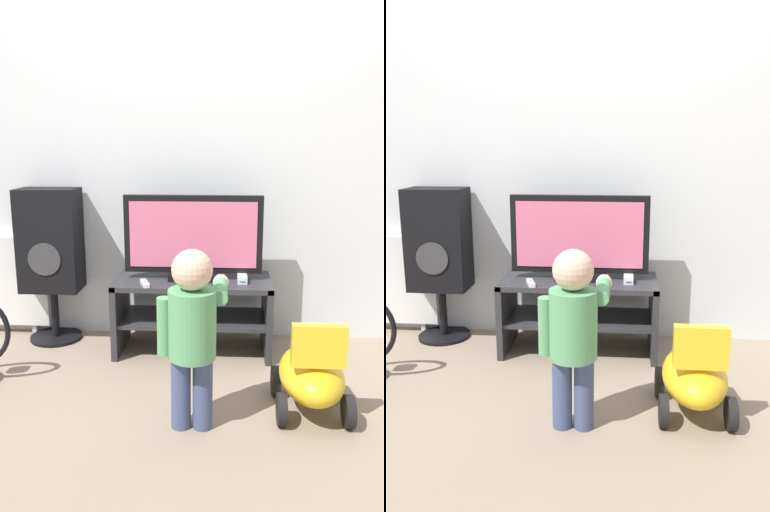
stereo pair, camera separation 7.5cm
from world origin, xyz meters
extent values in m
plane|color=gray|center=(0.00, 0.00, 0.00)|extent=(16.00, 16.00, 0.00)
cube|color=silver|center=(0.00, 0.51, 1.30)|extent=(10.00, 0.06, 2.60)
cube|color=#2D2D33|center=(0.00, 0.22, 0.44)|extent=(0.93, 0.43, 0.03)
cube|color=#2D2D33|center=(0.00, 0.22, 0.20)|extent=(0.89, 0.39, 0.02)
cube|color=#2D2D33|center=(-0.45, 0.22, 0.23)|extent=(0.04, 0.43, 0.45)
cube|color=#2D2D33|center=(0.45, 0.22, 0.23)|extent=(0.04, 0.43, 0.45)
cube|color=black|center=(0.00, 0.24, 0.47)|extent=(0.29, 0.20, 0.04)
cube|color=black|center=(0.00, 0.24, 0.72)|extent=(0.82, 0.05, 0.46)
cube|color=#D8668C|center=(0.00, 0.21, 0.72)|extent=(0.75, 0.01, 0.39)
cube|color=white|center=(0.29, 0.19, 0.47)|extent=(0.06, 0.17, 0.04)
cube|color=#3F8CE5|center=(0.29, 0.11, 0.47)|extent=(0.03, 0.00, 0.01)
cube|color=white|center=(-0.27, 0.07, 0.46)|extent=(0.08, 0.13, 0.02)
cylinder|color=#337FD8|center=(-0.27, 0.07, 0.48)|extent=(0.01, 0.01, 0.00)
cylinder|color=#3F4C72|center=(0.00, -0.65, 0.17)|extent=(0.09, 0.09, 0.34)
cylinder|color=#3F4C72|center=(0.10, -0.65, 0.17)|extent=(0.09, 0.09, 0.34)
cylinder|color=#599E66|center=(0.05, -0.65, 0.49)|extent=(0.21, 0.21, 0.31)
sphere|color=beige|center=(0.05, -0.65, 0.73)|extent=(0.18, 0.18, 0.18)
cylinder|color=#599E66|center=(-0.07, -0.65, 0.48)|extent=(0.06, 0.06, 0.26)
cylinder|color=#599E66|center=(0.17, -0.52, 0.61)|extent=(0.06, 0.26, 0.06)
sphere|color=beige|center=(0.17, -0.39, 0.61)|extent=(0.08, 0.08, 0.08)
cube|color=white|center=(0.17, -0.35, 0.61)|extent=(0.03, 0.13, 0.02)
cylinder|color=black|center=(-0.91, 0.34, 0.01)|extent=(0.33, 0.33, 0.02)
cylinder|color=black|center=(-0.91, 0.34, 0.17)|extent=(0.05, 0.05, 0.34)
cube|color=black|center=(-0.91, 0.34, 0.66)|extent=(0.37, 0.24, 0.64)
cylinder|color=#38383D|center=(-0.91, 0.21, 0.56)|extent=(0.20, 0.01, 0.20)
ellipsoid|color=gold|center=(0.60, -0.46, 0.18)|extent=(0.30, 0.51, 0.21)
cube|color=yellow|center=(0.60, -0.60, 0.39)|extent=(0.24, 0.05, 0.19)
cylinder|color=black|center=(0.45, -0.32, 0.08)|extent=(0.04, 0.15, 0.15)
cylinder|color=black|center=(0.75, -0.32, 0.08)|extent=(0.04, 0.15, 0.15)
cylinder|color=black|center=(0.45, -0.60, 0.08)|extent=(0.04, 0.15, 0.15)
cylinder|color=black|center=(0.75, -0.60, 0.08)|extent=(0.04, 0.15, 0.15)
cube|color=silver|center=(-1.08, 0.44, 0.03)|extent=(0.03, 0.05, 0.06)
camera|label=1|loc=(0.18, -2.67, 1.25)|focal=35.00mm
camera|label=2|loc=(0.25, -2.66, 1.25)|focal=35.00mm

